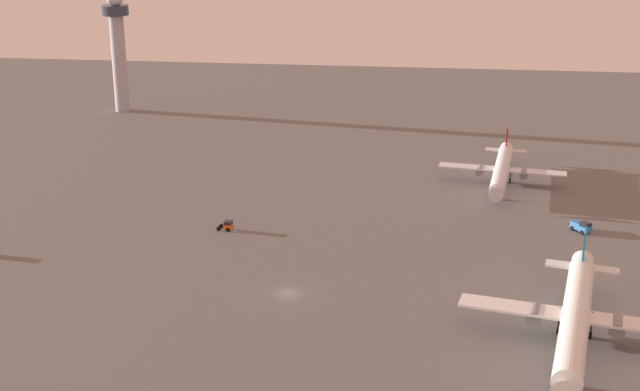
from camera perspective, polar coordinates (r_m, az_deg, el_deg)
ground_plane at (r=151.04m, az=-2.10°, el=-6.39°), size 416.00×416.00×0.00m
control_tower at (r=279.32m, az=-13.02°, el=9.79°), size 8.00×8.00×38.02m
airplane_far_stand at (r=138.96m, az=16.29°, el=-7.58°), size 35.43×45.26×11.68m
airplane_mid_apron at (r=209.23m, az=11.74°, el=1.67°), size 29.61×37.91×9.73m
pushback_tug at (r=178.84m, az=-6.02°, el=-1.94°), size 3.28×2.18×2.05m
cargo_loader at (r=184.79m, az=16.63°, el=-1.93°), size 4.12×4.46×2.25m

